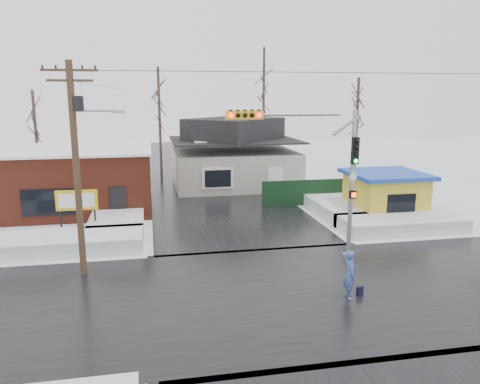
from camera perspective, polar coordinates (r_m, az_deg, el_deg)
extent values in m
plane|color=white|center=(18.93, 5.39, -12.10)|extent=(120.00, 120.00, 0.00)
cube|color=black|center=(18.93, 5.39, -12.07)|extent=(10.00, 120.00, 0.02)
cube|color=black|center=(18.93, 5.39, -12.07)|extent=(120.00, 10.00, 0.02)
cube|color=white|center=(24.99, -19.82, -5.78)|extent=(7.00, 3.00, 0.80)
cube|color=white|center=(28.36, 19.05, -3.66)|extent=(7.00, 3.00, 0.80)
cube|color=white|center=(29.55, -14.56, -2.77)|extent=(3.00, 8.00, 0.80)
cube|color=white|center=(31.83, 11.46, -1.58)|extent=(3.00, 8.00, 0.80)
cylinder|color=gray|center=(21.94, 13.42, 0.58)|extent=(0.20, 0.20, 7.00)
cylinder|color=gray|center=(22.82, 13.02, -7.70)|extent=(0.50, 0.50, 0.30)
cylinder|color=gray|center=(20.49, 6.10, 9.36)|extent=(4.60, 0.14, 0.14)
cube|color=gold|center=(20.00, 0.54, 9.36)|extent=(1.60, 0.28, 0.35)
sphere|color=#FF0C0C|center=(19.73, -1.10, 9.33)|extent=(0.20, 0.20, 0.20)
sphere|color=#FF0C0C|center=(19.97, 2.34, 9.35)|extent=(0.20, 0.20, 0.20)
cube|color=black|center=(21.50, 13.86, 4.92)|extent=(0.30, 0.22, 1.20)
sphere|color=#0CE533|center=(21.43, 13.96, 3.68)|extent=(0.18, 0.18, 0.18)
cube|color=black|center=(21.82, 13.60, -0.30)|extent=(0.30, 0.20, 0.35)
cylinder|color=#382619|center=(20.54, -19.29, 2.31)|extent=(0.28, 0.28, 9.00)
cube|color=#382619|center=(20.32, -20.10, 13.78)|extent=(2.20, 0.10, 0.10)
cube|color=#382619|center=(20.30, -20.02, 12.66)|extent=(1.80, 0.10, 0.10)
cylinder|color=black|center=(20.26, -19.13, 10.17)|extent=(0.44, 0.44, 0.60)
cylinder|color=gray|center=(20.19, -17.22, 9.44)|extent=(1.80, 0.08, 0.08)
cube|color=gray|center=(20.12, -14.63, 9.43)|extent=(0.50, 0.22, 0.12)
cube|color=maroon|center=(33.60, -21.13, 1.34)|extent=(12.00, 8.00, 4.00)
cube|color=white|center=(33.32, -21.40, 4.81)|extent=(12.20, 8.20, 0.15)
cube|color=black|center=(29.84, -22.35, -1.17)|extent=(3.00, 0.08, 1.60)
cube|color=black|center=(29.37, -14.64, -1.46)|extent=(1.00, 0.08, 2.20)
cylinder|color=black|center=(27.38, -20.99, -3.26)|extent=(0.10, 0.10, 1.80)
cylinder|color=black|center=(27.12, -17.24, -3.14)|extent=(0.10, 0.10, 1.80)
cube|color=gold|center=(26.98, -19.28, -0.95)|extent=(2.20, 0.18, 1.10)
cube|color=white|center=(26.88, -19.31, -1.00)|extent=(1.90, 0.02, 0.80)
cube|color=#B4AEA2|center=(39.69, -0.72, 2.92)|extent=(10.00, 8.00, 3.00)
cube|color=black|center=(39.38, -0.73, 6.37)|extent=(10.40, 8.40, 0.12)
pyramid|color=black|center=(39.30, -0.73, 7.76)|extent=(9.00, 7.00, 1.80)
cube|color=maroon|center=(40.96, 3.47, 7.96)|extent=(0.70, 0.70, 1.40)
cube|color=white|center=(35.44, -2.73, 1.66)|extent=(2.40, 0.12, 1.60)
cube|color=gold|center=(30.93, 17.22, -0.56)|extent=(4.00, 4.00, 2.60)
cube|color=#163AAB|center=(30.67, 17.38, 2.08)|extent=(4.60, 4.60, 0.25)
cube|color=black|center=(29.21, 19.08, -1.40)|extent=(1.80, 0.06, 1.20)
cube|color=black|center=(33.36, 9.40, -0.01)|extent=(8.00, 0.12, 1.80)
cylinder|color=#332821|center=(42.67, -9.75, 8.11)|extent=(0.24, 0.24, 10.00)
cylinder|color=#332821|center=(45.94, 2.89, 9.77)|extent=(0.24, 0.24, 12.00)
cylinder|color=#332821|center=(40.45, 13.98, 7.02)|extent=(0.24, 0.24, 9.00)
cylinder|color=#332821|center=(41.72, -23.55, 5.84)|extent=(0.24, 0.24, 8.00)
imported|color=#3B57A6|center=(18.49, 13.26, -9.80)|extent=(0.58, 0.77, 1.90)
cube|color=black|center=(19.09, 14.40, -11.65)|extent=(0.30, 0.21, 0.35)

